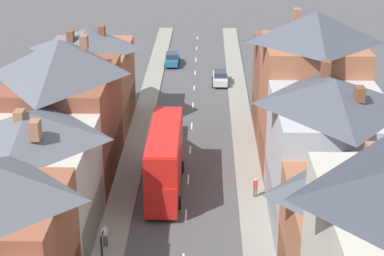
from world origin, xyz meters
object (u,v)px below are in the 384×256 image
car_mid_black (220,78)px  pedestrian_far_left (105,235)px  car_parked_left_a (172,59)px  pedestrian_far_right (255,187)px  double_decker_bus_lead (165,158)px

car_mid_black → pedestrian_far_left: 36.93m
pedestrian_far_left → car_parked_left_a: bearing=87.0°
pedestrian_far_left → pedestrian_far_right: 13.01m
double_decker_bus_lead → pedestrian_far_left: bearing=-112.5°
car_mid_black → pedestrian_far_left: bearing=-103.3°
double_decker_bus_lead → car_mid_black: bearing=79.8°
car_parked_left_a → pedestrian_far_right: 37.59m
pedestrian_far_left → pedestrian_far_right: size_ratio=1.00×
car_parked_left_a → car_mid_black: car_mid_black is taller
pedestrian_far_right → pedestrian_far_left: bearing=-145.5°
double_decker_bus_lead → car_parked_left_a: 35.47m
car_parked_left_a → pedestrian_far_left: (-2.27, -43.98, 0.19)m
car_mid_black → pedestrian_far_left: (-8.47, -35.95, 0.18)m
double_decker_bus_lead → pedestrian_far_right: (7.17, -1.23, -1.78)m
double_decker_bus_lead → pedestrian_far_left: size_ratio=6.71×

